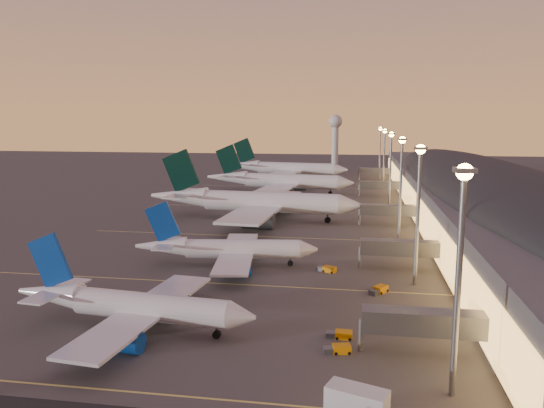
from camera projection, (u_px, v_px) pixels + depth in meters
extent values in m
plane|color=#413E3C|center=(225.00, 276.00, 103.65)|extent=(700.00, 700.00, 0.00)
cylinder|color=silver|center=(152.00, 307.00, 76.23)|extent=(23.94, 6.50, 4.03)
cone|color=silver|center=(242.00, 316.00, 72.67)|extent=(4.22, 4.41, 4.03)
cone|color=silver|center=(50.00, 294.00, 80.59)|extent=(11.04, 5.13, 4.03)
cube|color=silver|center=(145.00, 311.00, 76.64)|extent=(10.41, 34.43, 0.44)
cylinder|color=navy|center=(173.00, 303.00, 83.76)|extent=(5.63, 3.57, 3.02)
cylinder|color=navy|center=(123.00, 341.00, 69.56)|extent=(5.63, 3.57, 3.02)
cube|color=navy|center=(50.00, 261.00, 79.61)|extent=(7.40, 1.38, 8.73)
cube|color=silver|center=(57.00, 290.00, 80.16)|extent=(5.08, 12.54, 0.28)
cylinder|color=black|center=(217.00, 333.00, 74.11)|extent=(0.35, 0.35, 1.59)
cylinder|color=black|center=(217.00, 334.00, 74.15)|extent=(1.20, 0.82, 1.13)
cylinder|color=black|center=(150.00, 317.00, 79.86)|extent=(0.35, 0.35, 1.59)
cylinder|color=black|center=(150.00, 319.00, 79.90)|extent=(1.20, 0.82, 1.13)
cylinder|color=black|center=(131.00, 332.00, 74.49)|extent=(0.35, 0.35, 1.59)
cylinder|color=black|center=(131.00, 333.00, 74.53)|extent=(1.20, 0.82, 1.13)
cylinder|color=silver|center=(243.00, 249.00, 110.02)|extent=(23.87, 7.15, 4.01)
cone|color=silver|center=(309.00, 249.00, 109.69)|extent=(4.30, 4.48, 4.01)
cone|color=silver|center=(161.00, 246.00, 110.36)|extent=(11.08, 5.41, 4.01)
cube|color=silver|center=(237.00, 252.00, 110.16)|extent=(11.33, 34.38, 0.44)
cylinder|color=navy|center=(244.00, 250.00, 117.69)|extent=(5.67, 3.70, 3.01)
cylinder|color=navy|center=(238.00, 269.00, 103.04)|extent=(5.67, 3.70, 3.01)
cube|color=navy|center=(163.00, 222.00, 109.51)|extent=(7.36, 1.59, 8.70)
cube|color=silver|center=(167.00, 243.00, 110.23)|extent=(5.40, 12.56, 0.28)
cylinder|color=black|center=(290.00, 262.00, 110.23)|extent=(0.36, 0.36, 1.58)
cylinder|color=black|center=(290.00, 263.00, 110.27)|extent=(1.21, 0.85, 1.12)
cylinder|color=black|center=(235.00, 258.00, 113.29)|extent=(0.36, 0.36, 1.58)
cylinder|color=black|center=(235.00, 259.00, 113.33)|extent=(1.21, 0.85, 1.12)
cylinder|color=black|center=(233.00, 266.00, 107.75)|extent=(0.36, 0.36, 1.58)
cylinder|color=black|center=(233.00, 267.00, 107.79)|extent=(1.21, 0.85, 1.12)
cylinder|color=silver|center=(271.00, 202.00, 158.54)|extent=(41.04, 9.05, 6.15)
cone|color=silver|center=(350.00, 205.00, 153.19)|extent=(6.99, 6.61, 6.15)
cone|color=silver|center=(179.00, 196.00, 165.10)|extent=(18.77, 7.45, 6.15)
cube|color=silver|center=(265.00, 205.00, 159.16)|extent=(16.04, 60.19, 0.68)
cylinder|color=#57595F|center=(278.00, 205.00, 171.77)|extent=(9.50, 5.26, 4.62)
cylinder|color=#57595F|center=(258.00, 221.00, 146.62)|extent=(9.50, 5.26, 4.62)
cube|color=black|center=(181.00, 171.00, 163.61)|extent=(12.17, 1.79, 13.66)
cube|color=silver|center=(186.00, 194.00, 164.45)|extent=(8.08, 21.83, 0.43)
cylinder|color=black|center=(328.00, 219.00, 155.36)|extent=(0.53, 0.53, 2.46)
cylinder|color=black|center=(328.00, 220.00, 155.42)|extent=(1.80, 1.20, 1.72)
cylinder|color=black|center=(264.00, 213.00, 164.11)|extent=(0.53, 0.53, 2.46)
cylinder|color=black|center=(264.00, 214.00, 164.17)|extent=(1.80, 1.20, 1.72)
cylinder|color=black|center=(257.00, 218.00, 155.84)|extent=(0.53, 0.53, 2.46)
cylinder|color=black|center=(257.00, 220.00, 155.90)|extent=(1.80, 1.20, 1.72)
cylinder|color=silver|center=(291.00, 181.00, 214.01)|extent=(38.45, 9.95, 5.75)
cone|color=silver|center=(346.00, 183.00, 208.16)|extent=(6.74, 6.40, 5.75)
cone|color=silver|center=(227.00, 177.00, 221.19)|extent=(17.71, 7.63, 5.75)
cube|color=silver|center=(287.00, 183.00, 214.65)|extent=(17.16, 56.49, 0.63)
cylinder|color=#57595F|center=(296.00, 185.00, 226.28)|extent=(9.02, 5.24, 4.31)
cylinder|color=#57595F|center=(282.00, 192.00, 203.01)|extent=(9.02, 5.24, 4.31)
cube|color=black|center=(229.00, 160.00, 219.76)|extent=(11.37, 2.12, 12.77)
cube|color=silver|center=(232.00, 175.00, 220.50)|extent=(8.32, 20.58, 0.40)
cylinder|color=black|center=(330.00, 192.00, 210.43)|extent=(0.51, 0.51, 2.30)
cylinder|color=black|center=(330.00, 193.00, 210.49)|extent=(1.71, 1.18, 1.61)
cylinder|color=black|center=(286.00, 189.00, 219.30)|extent=(0.51, 0.51, 2.30)
cylinder|color=black|center=(286.00, 190.00, 219.35)|extent=(1.71, 1.18, 1.61)
cylinder|color=black|center=(281.00, 192.00, 211.64)|extent=(0.51, 0.51, 2.30)
cylinder|color=black|center=(281.00, 193.00, 211.69)|extent=(1.71, 1.18, 1.61)
cylinder|color=silver|center=(296.00, 168.00, 265.12)|extent=(39.64, 11.38, 5.93)
cone|color=silver|center=(341.00, 170.00, 258.46)|extent=(7.09, 6.76, 5.93)
cone|color=silver|center=(243.00, 165.00, 273.32)|extent=(18.36, 8.36, 5.93)
cube|color=silver|center=(292.00, 170.00, 265.84)|extent=(19.32, 58.32, 0.65)
cylinder|color=#57595F|center=(301.00, 172.00, 277.67)|extent=(9.39, 5.65, 4.44)
cylinder|color=#57595F|center=(288.00, 177.00, 253.91)|extent=(9.39, 5.65, 4.44)
cube|color=black|center=(244.00, 151.00, 271.82)|extent=(11.70, 2.52, 13.15)
cube|color=silver|center=(247.00, 164.00, 272.55)|extent=(9.16, 21.31, 0.41)
cylinder|color=black|center=(328.00, 178.00, 260.97)|extent=(0.54, 0.54, 2.37)
cylinder|color=black|center=(328.00, 179.00, 261.03)|extent=(1.79, 1.26, 1.66)
cylinder|color=black|center=(292.00, 176.00, 270.62)|extent=(0.54, 0.54, 2.37)
cylinder|color=black|center=(292.00, 176.00, 270.68)|extent=(1.79, 1.26, 1.66)
cylinder|color=black|center=(288.00, 177.00, 262.80)|extent=(0.54, 0.54, 2.37)
cylinder|color=black|center=(288.00, 178.00, 262.86)|extent=(1.79, 1.26, 1.66)
cube|color=#4D4D52|center=(478.00, 198.00, 163.57)|extent=(40.00, 255.00, 12.00)
ellipsoid|color=black|center=(479.00, 179.00, 162.60)|extent=(39.00, 253.00, 10.92)
cube|color=#F7B255|center=(410.00, 200.00, 166.91)|extent=(0.40, 244.80, 8.00)
cube|color=#57595F|center=(424.00, 322.00, 68.35)|extent=(16.00, 3.20, 3.00)
cylinder|color=slate|center=(361.00, 335.00, 69.98)|extent=(0.70, 0.70, 4.40)
cube|color=#57595F|center=(400.00, 248.00, 107.32)|extent=(16.00, 3.20, 3.00)
cylinder|color=slate|center=(360.00, 257.00, 108.95)|extent=(0.70, 0.70, 4.40)
cube|color=#57595F|center=(388.00, 210.00, 151.16)|extent=(16.00, 3.20, 3.00)
cylinder|color=slate|center=(360.00, 217.00, 152.79)|extent=(0.70, 0.70, 4.40)
cube|color=#57595F|center=(380.00, 185.00, 206.70)|extent=(16.00, 3.20, 3.00)
cylinder|color=slate|center=(359.00, 190.00, 208.33)|extent=(0.70, 0.70, 4.40)
cube|color=#57595F|center=(376.00, 171.00, 261.26)|extent=(16.00, 3.20, 3.00)
cylinder|color=slate|center=(359.00, 175.00, 262.89)|extent=(0.70, 0.70, 4.40)
cylinder|color=slate|center=(458.00, 288.00, 57.00)|extent=(0.70, 0.70, 25.00)
cube|color=slate|center=(465.00, 170.00, 54.95)|extent=(2.20, 2.20, 0.50)
sphere|color=#FCCB57|center=(465.00, 172.00, 54.98)|extent=(1.80, 1.80, 1.80)
cylinder|color=slate|center=(417.00, 218.00, 95.97)|extent=(0.70, 0.70, 25.00)
cube|color=slate|center=(421.00, 148.00, 93.92)|extent=(2.20, 2.20, 0.50)
sphere|color=#FCCB57|center=(421.00, 149.00, 93.95)|extent=(1.80, 1.80, 1.80)
cylinder|color=slate|center=(400.00, 189.00, 134.94)|extent=(0.70, 0.70, 25.00)
cube|color=slate|center=(402.00, 139.00, 132.89)|extent=(2.20, 2.20, 0.50)
sphere|color=#FCCB57|center=(402.00, 140.00, 132.92)|extent=(1.80, 1.80, 1.80)
cylinder|color=slate|center=(390.00, 172.00, 178.79)|extent=(0.70, 0.70, 25.00)
cube|color=slate|center=(392.00, 134.00, 176.73)|extent=(2.20, 2.20, 0.50)
sphere|color=#FCCB57|center=(391.00, 134.00, 176.77)|extent=(1.80, 1.80, 1.80)
cylinder|color=slate|center=(384.00, 161.00, 222.63)|extent=(0.70, 0.70, 25.00)
cube|color=slate|center=(385.00, 131.00, 220.58)|extent=(2.20, 2.20, 0.50)
sphere|color=#FCCB57|center=(385.00, 131.00, 220.61)|extent=(1.80, 1.80, 1.80)
cylinder|color=slate|center=(380.00, 154.00, 266.47)|extent=(0.70, 0.70, 25.00)
cube|color=slate|center=(381.00, 128.00, 264.42)|extent=(2.20, 2.20, 0.50)
sphere|color=#FCCB57|center=(381.00, 129.00, 264.45)|extent=(1.80, 1.80, 1.80)
cylinder|color=silver|center=(335.00, 144.00, 353.29)|extent=(4.40, 4.40, 26.00)
sphere|color=silver|center=(335.00, 121.00, 350.86)|extent=(9.00, 9.00, 9.00)
cube|color=#D8C659|center=(128.00, 392.00, 59.80)|extent=(90.00, 0.36, 0.00)
cube|color=#D8C659|center=(219.00, 283.00, 98.78)|extent=(90.00, 0.36, 0.00)
cube|color=#D8C659|center=(258.00, 236.00, 137.75)|extent=(90.00, 0.36, 0.00)
cube|color=#D8C659|center=(282.00, 208.00, 181.59)|extent=(90.00, 0.36, 0.00)
cube|color=#D8C659|center=(300.00, 187.00, 235.17)|extent=(90.00, 0.36, 0.00)
cube|color=orange|center=(344.00, 335.00, 74.14)|extent=(2.41, 1.54, 1.09)
cube|color=#57595F|center=(331.00, 335.00, 74.48)|extent=(1.41, 1.32, 0.79)
cylinder|color=black|center=(350.00, 335.00, 74.74)|extent=(0.44, 0.19, 0.43)
cylinder|color=black|center=(350.00, 340.00, 73.31)|extent=(0.44, 0.19, 0.43)
cylinder|color=black|center=(338.00, 334.00, 75.07)|extent=(0.44, 0.19, 0.43)
cylinder|color=black|center=(337.00, 339.00, 73.63)|extent=(0.44, 0.19, 0.43)
cube|color=orange|center=(342.00, 349.00, 69.63)|extent=(2.61, 1.94, 1.07)
cube|color=#57595F|center=(328.00, 350.00, 69.55)|extent=(1.61, 1.54, 0.78)
cylinder|color=black|center=(347.00, 349.00, 70.45)|extent=(0.46, 0.27, 0.43)
cylinder|color=black|center=(349.00, 353.00, 69.01)|extent=(0.46, 0.27, 0.43)
cylinder|color=black|center=(334.00, 349.00, 70.35)|extent=(0.46, 0.27, 0.43)
cylinder|color=black|center=(336.00, 354.00, 68.90)|extent=(0.46, 0.27, 0.43)
cube|color=orange|center=(329.00, 269.00, 105.92)|extent=(2.94, 2.49, 1.15)
cube|color=#57595F|center=(321.00, 269.00, 107.00)|extent=(1.90, 1.85, 0.84)
cylinder|color=black|center=(335.00, 271.00, 106.09)|extent=(0.50, 0.37, 0.46)
cylinder|color=black|center=(332.00, 273.00, 104.82)|extent=(0.50, 0.37, 0.46)
cylinder|color=black|center=(327.00, 269.00, 107.14)|extent=(0.50, 0.37, 0.46)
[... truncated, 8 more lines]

